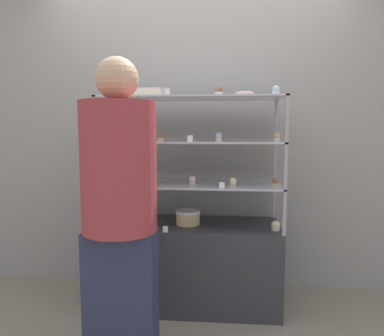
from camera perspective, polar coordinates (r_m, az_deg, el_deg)
name	(u,v)px	position (r m, az deg, el deg)	size (l,w,h in m)	color
ground_plane	(192,304)	(3.08, 0.00, -19.95)	(20.00, 20.00, 0.00)	gray
back_wall	(196,134)	(3.18, 0.65, 5.15)	(8.00, 0.05, 2.60)	gray
display_base	(192,264)	(2.96, 0.00, -14.43)	(1.31, 0.54, 0.63)	#333338
display_riser_lower	(192,185)	(2.80, 0.00, -2.60)	(1.31, 0.54, 0.31)	#99999E
display_riser_middle	(192,143)	(2.77, 0.00, 3.84)	(1.31, 0.54, 0.31)	#99999E
display_riser_upper	(192,100)	(2.77, 0.00, 10.34)	(1.31, 0.54, 0.31)	#99999E
layer_cake_centerpiece	(188,217)	(2.83, -0.62, -7.52)	(0.18, 0.18, 0.11)	#DBBC84
sheet_cake_frosted	(146,93)	(2.88, -7.10, 11.22)	(0.26, 0.14, 0.07)	beige
cupcake_0	(112,220)	(2.91, -12.03, -7.69)	(0.06, 0.06, 0.07)	white
cupcake_1	(276,226)	(2.74, 12.61, -8.60)	(0.06, 0.06, 0.07)	beige
price_tag_0	(165,229)	(2.64, -4.08, -9.30)	(0.04, 0.00, 0.04)	white
cupcake_2	(107,180)	(2.79, -12.84, -1.82)	(0.05, 0.05, 0.06)	beige
cupcake_3	(151,180)	(2.74, -6.19, -1.86)	(0.05, 0.05, 0.06)	white
cupcake_4	(192,180)	(2.71, 0.07, -1.91)	(0.05, 0.05, 0.06)	beige
cupcake_5	(233,182)	(2.65, 6.28, -2.14)	(0.05, 0.05, 0.06)	#CCB28C
cupcake_6	(275,182)	(2.69, 12.60, -2.13)	(0.05, 0.05, 0.06)	#CCB28C
price_tag_1	(222,185)	(2.54, 4.58, -2.65)	(0.04, 0.00, 0.04)	white
cupcake_7	(107,137)	(2.75, -12.84, 4.66)	(0.05, 0.05, 0.06)	beige
cupcake_8	(161,137)	(2.65, -4.78, 4.74)	(0.05, 0.05, 0.06)	#CCB28C
cupcake_9	(219,137)	(2.67, 4.09, 4.75)	(0.05, 0.05, 0.06)	white
cupcake_10	(277,137)	(2.67, 12.78, 4.61)	(0.05, 0.05, 0.06)	beige
price_tag_2	(190,139)	(2.52, -0.31, 4.50)	(0.04, 0.00, 0.04)	white
cupcake_11	(109,93)	(2.84, -12.46, 11.16)	(0.05, 0.05, 0.07)	beige
cupcake_12	(219,91)	(2.68, 4.12, 11.59)	(0.05, 0.05, 0.07)	white
cupcake_13	(276,91)	(2.69, 12.70, 11.43)	(0.05, 0.05, 0.07)	white
price_tag_3	(167,91)	(2.55, -3.82, 11.59)	(0.04, 0.00, 0.04)	white
donut_glazed	(245,95)	(2.82, 8.03, 11.02)	(0.14, 0.14, 0.04)	#EFB2BC
customer_figure	(120,209)	(2.07, -10.97, -6.14)	(0.40, 0.40, 1.73)	#282D47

